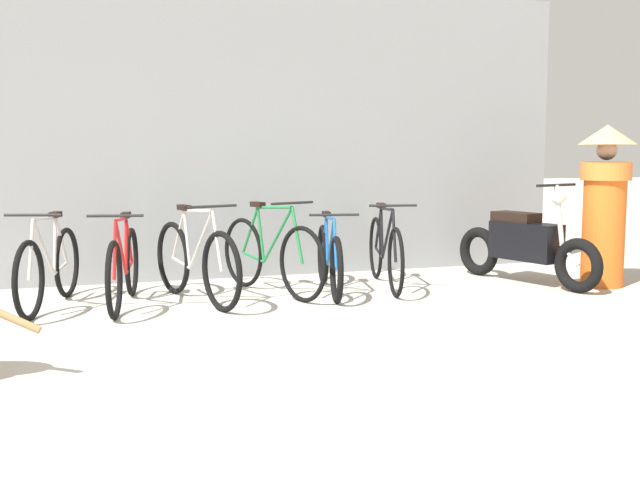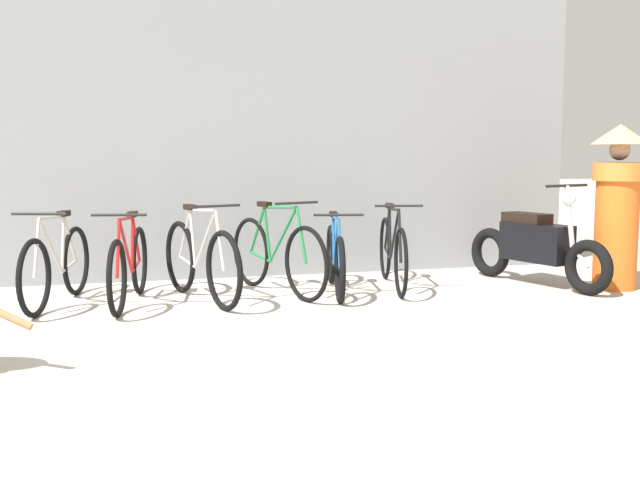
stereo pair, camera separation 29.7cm
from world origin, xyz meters
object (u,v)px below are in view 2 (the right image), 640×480
Objects in this scene: bicycle_2 at (201,261)px; person_in_robes at (618,200)px; bicycle_1 at (129,266)px; bicycle_3 at (277,255)px; bicycle_0 at (57,266)px; bicycle_4 at (335,259)px; bicycle_5 at (392,252)px; motorcycle at (536,246)px.

person_in_robes reaches higher than bicycle_2.
bicycle_1 is 4.75m from person_in_robes.
bicycle_3 is 3.41m from person_in_robes.
bicycle_3 is at bearing 107.63° from bicycle_0.
person_in_robes is at bearing 100.16° from bicycle_0.
bicycle_5 reaches higher than bicycle_4.
bicycle_1 is 2.58m from bicycle_5.
bicycle_5 is at bearing 71.07° from bicycle_3.
bicycle_0 is at bearing -42.28° from person_in_robes.
bicycle_0 is at bearing -79.65° from bicycle_4.
bicycle_0 is 2.00m from bicycle_3.
bicycle_4 is (1.30, 0.09, -0.04)m from bicycle_2.
bicycle_3 is at bearing -77.22° from bicycle_5.
bicycle_3 reaches higher than bicycle_5.
bicycle_2 is 1.01× the size of bicycle_4.
bicycle_1 is 4.04m from motorcycle.
bicycle_0 is 0.90× the size of motorcycle.
bicycle_2 is 0.96× the size of bicycle_5.
bicycle_4 is at bearing 60.41° from bicycle_3.
person_in_robes is at bearing 90.90° from bicycle_4.
bicycle_0 is at bearing -109.44° from motorcycle.
bicycle_0 is at bearing -90.75° from bicycle_1.
bicycle_0 is at bearing -76.70° from bicycle_5.
bicycle_2 is at bearing -95.76° from bicycle_3.
person_in_robes is at bearing 96.27° from bicycle_1.
bicycle_1 is 1.02× the size of bicycle_3.
bicycle_3 is at bearing 86.98° from bicycle_2.
person_in_robes is (5.32, -0.56, 0.54)m from bicycle_0.
motorcycle is (2.66, -0.24, 0.03)m from bicycle_3.
bicycle_3 is at bearing -88.62° from bicycle_4.
bicycle_2 is 1.31m from bicycle_4.
person_in_robes is at bearing 67.18° from bicycle_2.
motorcycle is at bearing 72.19° from bicycle_2.
bicycle_1 is 0.93× the size of motorcycle.
motorcycle is (4.66, -0.19, 0.05)m from bicycle_0.
bicycle_2 is at bearing -108.08° from motorcycle.
motorcycle is at bearing 103.81° from bicycle_0.
bicycle_2 is 0.77m from bicycle_3.
bicycle_1 is at bearing -106.66° from bicycle_2.
bicycle_2 is at bearing -72.05° from bicycle_5.
motorcycle is (3.41, -0.06, 0.03)m from bicycle_2.
person_in_robes is (0.66, -0.37, 0.49)m from motorcycle.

